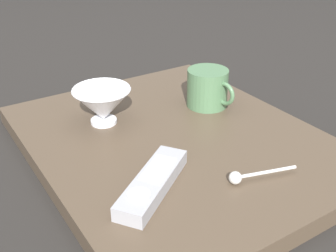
% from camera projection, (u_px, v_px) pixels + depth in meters
% --- Properties ---
extents(ground_plane, '(6.00, 6.00, 0.00)m').
position_uv_depth(ground_plane, '(175.00, 151.00, 0.86)').
color(ground_plane, black).
extents(table, '(0.65, 0.53, 0.04)m').
position_uv_depth(table, '(175.00, 143.00, 0.85)').
color(table, '#4C3D2D').
rests_on(table, ground).
extents(cereal_bowl, '(0.12, 0.12, 0.08)m').
position_uv_depth(cereal_bowl, '(102.00, 104.00, 0.87)').
color(cereal_bowl, silver).
rests_on(cereal_bowl, table).
extents(coffee_mug, '(0.12, 0.09, 0.09)m').
position_uv_depth(coffee_mug, '(208.00, 88.00, 0.94)').
color(coffee_mug, '#4C724C').
rests_on(coffee_mug, table).
extents(teaspoon, '(0.05, 0.12, 0.02)m').
position_uv_depth(teaspoon, '(244.00, 176.00, 0.70)').
color(teaspoon, silver).
rests_on(teaspoon, table).
extents(tv_remote_near, '(0.15, 0.18, 0.03)m').
position_uv_depth(tv_remote_near, '(153.00, 183.00, 0.68)').
color(tv_remote_near, '#9E9EA3').
rests_on(tv_remote_near, table).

